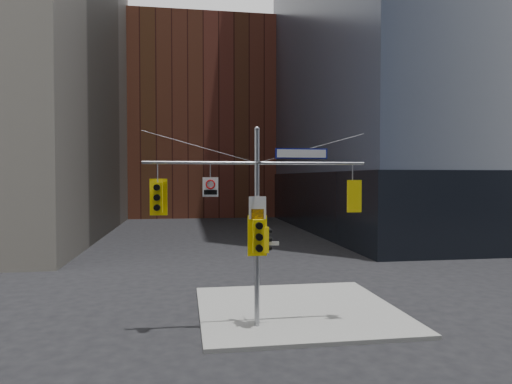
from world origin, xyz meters
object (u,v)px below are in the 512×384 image
object	(u,v)px
traffic_light_east_arm	(352,196)
traffic_light_pole_front	(258,236)
traffic_light_pole_side	(266,240)
regulatory_sign_arm	(210,186)
traffic_light_west_arm	(158,197)
signal_assembly	(257,207)
street_sign_blade	(301,154)

from	to	relation	value
traffic_light_east_arm	traffic_light_pole_front	bearing A→B (deg)	0.37
traffic_light_pole_front	traffic_light_pole_side	bearing A→B (deg)	41.28
traffic_light_east_arm	regulatory_sign_arm	size ratio (longest dim) A/B	1.73
traffic_light_west_arm	traffic_light_east_arm	bearing A→B (deg)	4.98
traffic_light_west_arm	signal_assembly	bearing A→B (deg)	4.86
traffic_light_pole_side	traffic_light_pole_front	xyz separation A→B (m)	(-0.32, -0.28, 0.17)
regulatory_sign_arm	traffic_light_pole_front	bearing A→B (deg)	-0.65
traffic_light_east_arm	signal_assembly	bearing A→B (deg)	-3.89
signal_assembly	traffic_light_west_arm	world-z (taller)	signal_assembly
traffic_light_west_arm	traffic_light_east_arm	xyz separation A→B (m)	(7.04, -0.01, -0.00)
street_sign_blade	traffic_light_pole_side	bearing A→B (deg)	178.07
traffic_light_east_arm	regulatory_sign_arm	bearing A→B (deg)	-3.67
signal_assembly	traffic_light_pole_front	xyz separation A→B (m)	(-0.00, -0.27, -1.00)
signal_assembly	regulatory_sign_arm	bearing A→B (deg)	-179.30
traffic_light_west_arm	regulatory_sign_arm	distance (m)	1.85
traffic_light_pole_side	street_sign_blade	bearing A→B (deg)	-103.03
signal_assembly	regulatory_sign_arm	distance (m)	1.82
street_sign_blade	regulatory_sign_arm	distance (m)	3.49
signal_assembly	traffic_light_pole_side	xyz separation A→B (m)	(0.32, 0.02, -1.17)
signal_assembly	traffic_light_west_arm	xyz separation A→B (m)	(-3.47, 0.01, 0.38)
regulatory_sign_arm	signal_assembly	bearing A→B (deg)	8.48
traffic_light_east_arm	traffic_light_pole_side	size ratio (longest dim) A/B	1.27
traffic_light_west_arm	traffic_light_pole_side	bearing A→B (deg)	5.12
signal_assembly	traffic_light_pole_front	size ratio (longest dim) A/B	5.50
traffic_light_west_arm	traffic_light_east_arm	distance (m)	7.04
traffic_light_pole_side	regulatory_sign_arm	xyz separation A→B (m)	(-1.97, -0.04, 1.92)
traffic_light_east_arm	street_sign_blade	world-z (taller)	street_sign_blade
signal_assembly	traffic_light_east_arm	bearing A→B (deg)	0.02
traffic_light_east_arm	traffic_light_west_arm	bearing A→B (deg)	-4.00
signal_assembly	traffic_light_west_arm	size ratio (longest dim) A/B	6.25
traffic_light_pole_side	traffic_light_pole_front	bearing A→B (deg)	118.99
traffic_light_east_arm	traffic_light_pole_side	bearing A→B (deg)	-4.16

